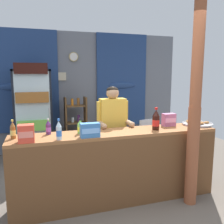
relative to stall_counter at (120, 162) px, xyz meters
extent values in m
plane|color=#665B51|center=(-0.09, 0.88, -0.59)|extent=(7.62, 7.62, 0.00)
cube|color=slate|center=(-0.09, 2.70, 0.76)|extent=(4.87, 0.12, 2.69)
cube|color=navy|center=(-1.38, 2.61, 1.01)|extent=(1.66, 0.04, 2.20)
ellipsoid|color=navy|center=(-1.38, 2.59, 0.90)|extent=(0.91, 0.10, 0.16)
cube|color=navy|center=(0.96, 2.61, 1.01)|extent=(1.24, 0.04, 2.20)
ellipsoid|color=navy|center=(0.96, 2.59, 0.90)|extent=(0.68, 0.10, 0.16)
cylinder|color=tan|center=(-0.19, 2.62, 1.55)|extent=(0.21, 0.03, 0.21)
cylinder|color=white|center=(-0.19, 2.61, 1.55)|extent=(0.18, 0.01, 0.18)
cube|color=beige|center=(-0.49, 2.62, 1.11)|extent=(0.24, 0.02, 0.18)
cube|color=#935B33|center=(0.00, 0.10, 0.37)|extent=(2.79, 0.49, 0.04)
cube|color=brown|center=(0.00, -0.12, -0.12)|extent=(2.79, 0.04, 0.94)
cube|color=brown|center=(-1.35, 0.10, -0.12)|extent=(0.08, 0.44, 0.94)
cube|color=brown|center=(1.35, 0.10, -0.12)|extent=(0.08, 0.44, 0.94)
cylinder|color=#995133|center=(0.93, -0.27, 0.07)|extent=(0.16, 0.16, 1.32)
cylinder|color=#995133|center=(0.93, -0.27, 1.40)|extent=(0.15, 0.15, 1.32)
ellipsoid|color=#995133|center=(1.00, -0.27, 0.41)|extent=(0.06, 0.05, 0.08)
cube|color=black|center=(-1.10, 2.41, 0.33)|extent=(0.71, 0.04, 1.84)
cube|color=black|center=(-1.43, 2.12, 0.33)|extent=(0.04, 0.62, 1.84)
cube|color=black|center=(-0.76, 2.12, 0.33)|extent=(0.04, 0.62, 1.84)
cube|color=black|center=(-1.10, 2.12, 1.23)|extent=(0.71, 0.62, 0.04)
cube|color=black|center=(-1.10, 2.12, -0.55)|extent=(0.71, 0.62, 0.08)
cube|color=silver|center=(-1.10, 1.82, 0.38)|extent=(0.65, 0.02, 1.68)
cylinder|color=#B7B7BC|center=(-0.80, 1.79, 0.33)|extent=(0.02, 0.02, 0.40)
cube|color=silver|center=(-1.10, 2.12, 0.09)|extent=(0.63, 0.54, 0.02)
cube|color=#75C64C|center=(-1.10, 2.00, 0.20)|extent=(0.59, 0.50, 0.20)
cube|color=silver|center=(-1.10, 2.12, 0.62)|extent=(0.63, 0.54, 0.02)
cube|color=brown|center=(-1.10, 2.00, 0.73)|extent=(0.59, 0.50, 0.20)
cube|color=silver|center=(-1.10, 2.12, 1.15)|extent=(0.63, 0.54, 0.02)
cube|color=black|center=(-1.10, 2.00, 1.26)|extent=(0.59, 0.50, 0.20)
cube|color=brown|center=(-0.45, 2.31, 0.04)|extent=(0.04, 0.28, 1.25)
cube|color=brown|center=(-0.01, 2.31, 0.04)|extent=(0.04, 0.28, 1.25)
cube|color=brown|center=(-0.23, 2.31, 0.48)|extent=(0.44, 0.28, 0.02)
cylinder|color=orange|center=(-0.29, 2.31, 0.56)|extent=(0.06, 0.06, 0.15)
cylinder|color=brown|center=(-0.16, 2.31, 0.57)|extent=(0.06, 0.06, 0.16)
cube|color=brown|center=(-0.23, 2.31, 0.10)|extent=(0.44, 0.28, 0.02)
cylinder|color=silver|center=(-0.29, 2.31, 0.17)|extent=(0.06, 0.06, 0.11)
cylinder|color=#56286B|center=(-0.16, 2.31, 0.19)|extent=(0.06, 0.06, 0.16)
cube|color=brown|center=(-0.23, 2.31, -0.28)|extent=(0.44, 0.28, 0.02)
cylinder|color=#56286B|center=(-0.29, 2.31, -0.19)|extent=(0.05, 0.05, 0.15)
cylinder|color=brown|center=(-0.16, 2.31, -0.20)|extent=(0.06, 0.06, 0.13)
cube|color=silver|center=(1.03, 1.57, -0.15)|extent=(0.53, 0.53, 0.04)
cube|color=silver|center=(1.08, 1.37, 0.07)|extent=(0.42, 0.14, 0.40)
cylinder|color=silver|center=(1.17, 1.79, -0.37)|extent=(0.04, 0.04, 0.44)
cylinder|color=silver|center=(0.80, 1.71, -0.37)|extent=(0.04, 0.04, 0.44)
cylinder|color=silver|center=(1.26, 1.42, -0.37)|extent=(0.04, 0.04, 0.44)
cylinder|color=silver|center=(0.89, 1.34, -0.37)|extent=(0.04, 0.04, 0.44)
cube|color=silver|center=(1.23, 1.61, -0.03)|extent=(0.13, 0.39, 0.03)
cube|color=silver|center=(0.84, 1.52, -0.03)|extent=(0.13, 0.39, 0.03)
cylinder|color=#28282D|center=(0.00, 0.58, -0.18)|extent=(0.11, 0.11, 0.81)
cylinder|color=#28282D|center=(0.16, 0.58, -0.18)|extent=(0.11, 0.11, 0.81)
cube|color=gold|center=(0.08, 0.58, 0.51)|extent=(0.39, 0.20, 0.57)
sphere|color=tan|center=(0.08, 0.58, 0.88)|extent=(0.19, 0.19, 0.19)
ellipsoid|color=black|center=(0.08, 0.59, 0.92)|extent=(0.18, 0.18, 0.10)
cylinder|color=gold|center=(-0.13, 0.58, 0.59)|extent=(0.08, 0.08, 0.32)
cylinder|color=tan|center=(-0.13, 0.43, 0.43)|extent=(0.07, 0.26, 0.07)
sphere|color=tan|center=(-0.13, 0.30, 0.43)|extent=(0.08, 0.08, 0.08)
cylinder|color=gold|center=(0.29, 0.58, 0.59)|extent=(0.08, 0.08, 0.32)
cylinder|color=tan|center=(0.29, 0.43, 0.43)|extent=(0.07, 0.26, 0.07)
sphere|color=tan|center=(0.29, 0.30, 0.43)|extent=(0.08, 0.08, 0.08)
cylinder|color=black|center=(0.55, 0.05, 0.49)|extent=(0.10, 0.10, 0.19)
cone|color=black|center=(0.55, 0.05, 0.63)|extent=(0.10, 0.10, 0.09)
cylinder|color=red|center=(0.55, 0.05, 0.69)|extent=(0.04, 0.04, 0.03)
cylinder|color=red|center=(0.55, 0.05, 0.49)|extent=(0.10, 0.10, 0.09)
cylinder|color=silver|center=(-0.78, -0.07, 0.47)|extent=(0.06, 0.06, 0.16)
cone|color=silver|center=(-0.78, -0.07, 0.58)|extent=(0.06, 0.06, 0.07)
cylinder|color=blue|center=(-0.78, -0.07, 0.63)|extent=(0.03, 0.03, 0.03)
cylinder|color=blue|center=(-0.78, -0.07, 0.47)|extent=(0.07, 0.07, 0.07)
cylinder|color=brown|center=(-1.30, 0.15, 0.46)|extent=(0.06, 0.06, 0.14)
cone|color=brown|center=(-1.30, 0.15, 0.57)|extent=(0.06, 0.06, 0.06)
cylinder|color=#E5CC4C|center=(-1.30, 0.15, 0.61)|extent=(0.03, 0.03, 0.02)
cylinder|color=#E5D166|center=(-1.30, 0.15, 0.46)|extent=(0.06, 0.06, 0.06)
cylinder|color=#75C64C|center=(-0.49, 0.15, 0.46)|extent=(0.07, 0.07, 0.13)
cone|color=#75C64C|center=(-0.49, 0.15, 0.55)|extent=(0.07, 0.07, 0.06)
cylinder|color=black|center=(-0.49, 0.15, 0.59)|extent=(0.03, 0.03, 0.02)
cylinder|color=yellow|center=(-0.49, 0.15, 0.46)|extent=(0.07, 0.07, 0.06)
cylinder|color=#56286B|center=(-0.89, 0.24, 0.46)|extent=(0.06, 0.06, 0.13)
cone|color=#56286B|center=(-0.89, 0.24, 0.55)|extent=(0.06, 0.06, 0.06)
cylinder|color=silver|center=(-0.89, 0.24, 0.59)|extent=(0.03, 0.03, 0.02)
cylinder|color=purple|center=(-0.89, 0.24, 0.46)|extent=(0.06, 0.06, 0.06)
cube|color=#B76699|center=(0.85, 0.22, 0.48)|extent=(0.19, 0.11, 0.19)
cube|color=#F7A5D8|center=(0.85, 0.17, 0.48)|extent=(0.17, 0.00, 0.07)
cube|color=#3D75B7|center=(-0.41, -0.07, 0.48)|extent=(0.24, 0.10, 0.18)
cube|color=#7CB5F7|center=(-0.41, -0.12, 0.48)|extent=(0.21, 0.00, 0.06)
cube|color=#E5422D|center=(-1.14, -0.07, 0.49)|extent=(0.17, 0.13, 0.20)
cube|color=#FF826D|center=(-1.14, -0.13, 0.49)|extent=(0.16, 0.00, 0.07)
cylinder|color=#BCBCC1|center=(1.31, 0.15, 0.40)|extent=(0.44, 0.44, 0.02)
torus|color=#BCBCC1|center=(1.31, 0.15, 0.41)|extent=(0.45, 0.45, 0.02)
ellipsoid|color=#B2753D|center=(1.46, 0.13, 0.43)|extent=(0.08, 0.06, 0.04)
ellipsoid|color=#B2753D|center=(1.37, 0.23, 0.43)|extent=(0.09, 0.09, 0.05)
ellipsoid|color=#C68947|center=(1.24, 0.27, 0.43)|extent=(0.11, 0.07, 0.05)
ellipsoid|color=tan|center=(1.20, 0.17, 0.43)|extent=(0.08, 0.08, 0.05)
ellipsoid|color=#B2753D|center=(1.28, 0.09, 0.43)|extent=(0.07, 0.09, 0.04)
ellipsoid|color=#B2753D|center=(1.34, 0.11, 0.43)|extent=(0.10, 0.08, 0.04)
camera|label=1|loc=(-1.00, -2.84, 1.15)|focal=38.03mm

